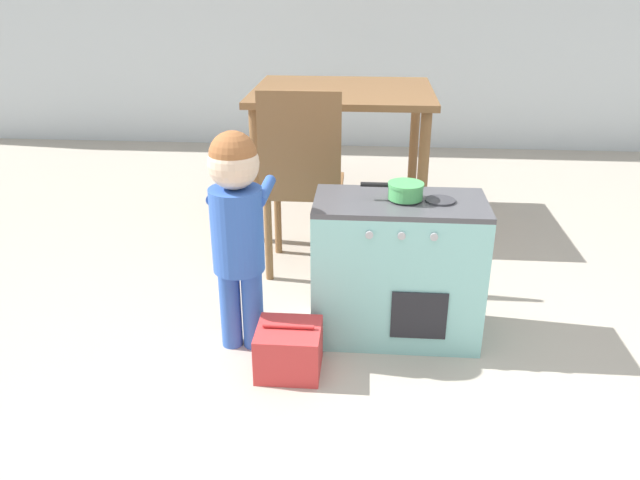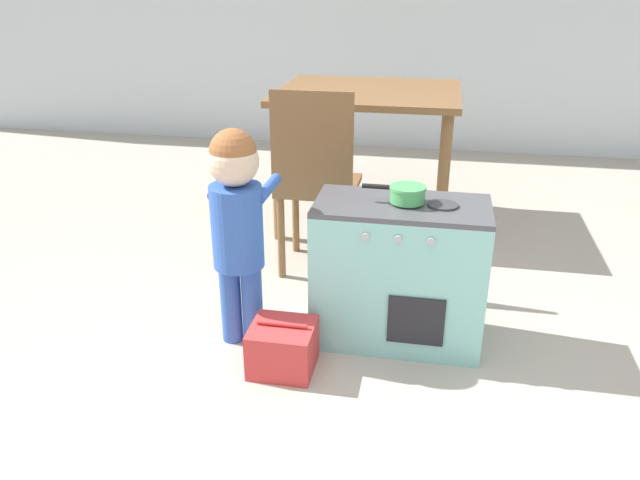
# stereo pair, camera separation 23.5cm
# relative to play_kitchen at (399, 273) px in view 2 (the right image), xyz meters

# --- Properties ---
(ground_plane) EXTENTS (16.00, 16.00, 0.00)m
(ground_plane) POSITION_rel_play_kitchen_xyz_m (-0.06, -0.80, -0.29)
(ground_plane) COLOR #B2A899
(play_kitchen) EXTENTS (0.65, 0.35, 0.58)m
(play_kitchen) POSITION_rel_play_kitchen_xyz_m (0.00, 0.00, 0.00)
(play_kitchen) COLOR #8CD1CC
(play_kitchen) RESTS_ON ground_plane
(toy_pot) EXTENTS (0.24, 0.13, 0.06)m
(toy_pot) POSITION_rel_play_kitchen_xyz_m (0.01, 0.00, 0.33)
(toy_pot) COLOR #4CAD5B
(toy_pot) RESTS_ON play_kitchen
(child_figure) EXTENTS (0.22, 0.35, 0.86)m
(child_figure) POSITION_rel_play_kitchen_xyz_m (-0.60, -0.14, 0.26)
(child_figure) COLOR #335BB7
(child_figure) RESTS_ON ground_plane
(toy_basket) EXTENTS (0.23, 0.22, 0.20)m
(toy_basket) POSITION_rel_play_kitchen_xyz_m (-0.40, -0.30, -0.20)
(toy_basket) COLOR #D13838
(toy_basket) RESTS_ON ground_plane
(dining_table) EXTENTS (0.99, 0.87, 0.76)m
(dining_table) POSITION_rel_play_kitchen_xyz_m (-0.28, 1.26, 0.37)
(dining_table) COLOR brown
(dining_table) RESTS_ON ground_plane
(dining_chair_near) EXTENTS (0.37, 0.37, 0.90)m
(dining_chair_near) POSITION_rel_play_kitchen_xyz_m (-0.43, 0.52, 0.19)
(dining_chair_near) COLOR brown
(dining_chair_near) RESTS_ON ground_plane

